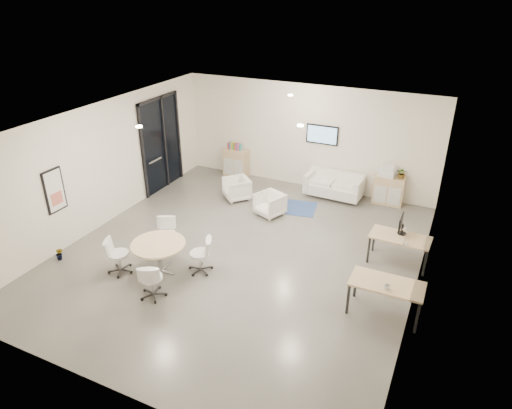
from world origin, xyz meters
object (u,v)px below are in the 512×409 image
object	(u,v)px
desk_rear	(400,239)
desk_front	(387,286)
armchair_right	(270,203)
sideboard_right	(389,190)
armchair_left	(237,188)
sideboard_left	(236,163)
round_table	(158,247)
loveseat	(334,186)

from	to	relation	value
desk_rear	desk_front	bearing A→B (deg)	-85.49
armchair_right	desk_rear	xyz separation A→B (m)	(3.64, -0.94, 0.27)
sideboard_right	desk_front	world-z (taller)	sideboard_right
armchair_right	desk_front	world-z (taller)	desk_front
desk_rear	desk_front	xyz separation A→B (m)	(0.07, -1.96, 0.03)
armchair_left	sideboard_right	bearing A→B (deg)	64.03
sideboard_left	round_table	world-z (taller)	sideboard_left
loveseat	armchair_right	xyz separation A→B (m)	(-1.27, -1.94, 0.01)
sideboard_right	loveseat	world-z (taller)	sideboard_right
loveseat	round_table	distance (m)	6.01
armchair_left	round_table	size ratio (longest dim) A/B	0.60
sideboard_left	round_table	xyz separation A→B (m)	(1.04, -5.70, 0.19)
armchair_left	desk_front	size ratio (longest dim) A/B	0.52
sideboard_left	armchair_left	world-z (taller)	sideboard_left
sideboard_right	round_table	size ratio (longest dim) A/B	0.72
sideboard_right	sideboard_left	bearing A→B (deg)	-179.98
desk_front	round_table	size ratio (longest dim) A/B	1.16
armchair_left	round_table	world-z (taller)	round_table
sideboard_left	desk_front	bearing A→B (deg)	-40.62
armchair_left	desk_front	bearing A→B (deg)	8.56
sideboard_right	armchair_left	size ratio (longest dim) A/B	1.19
desk_rear	armchair_left	bearing A→B (deg)	165.82
armchair_left	desk_rear	world-z (taller)	armchair_left
loveseat	armchair_left	xyz separation A→B (m)	(-2.58, -1.40, 0.02)
sideboard_left	loveseat	bearing A→B (deg)	-3.13
armchair_left	armchair_right	xyz separation A→B (m)	(1.30, -0.53, -0.01)
armchair_right	loveseat	bearing A→B (deg)	79.00
armchair_right	desk_front	bearing A→B (deg)	-15.72
sideboard_right	desk_front	size ratio (longest dim) A/B	0.62
sideboard_left	loveseat	distance (m)	3.43
loveseat	desk_rear	size ratio (longest dim) A/B	1.26
sideboard_left	sideboard_right	distance (m)	4.99
sideboard_left	desk_rear	xyz separation A→B (m)	(5.79, -3.07, 0.17)
sideboard_left	sideboard_right	size ratio (longest dim) A/B	1.06
sideboard_left	loveseat	xyz separation A→B (m)	(3.42, -0.19, -0.11)
sideboard_left	armchair_right	distance (m)	3.03
armchair_left	loveseat	bearing A→B (deg)	71.56
armchair_left	sideboard_left	bearing A→B (deg)	161.00
sideboard_right	loveseat	xyz separation A→B (m)	(-1.56, -0.19, -0.09)
armchair_left	desk_rear	xyz separation A→B (m)	(4.95, -1.48, 0.26)
sideboard_right	loveseat	size ratio (longest dim) A/B	0.50
loveseat	armchair_left	bearing A→B (deg)	-149.09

